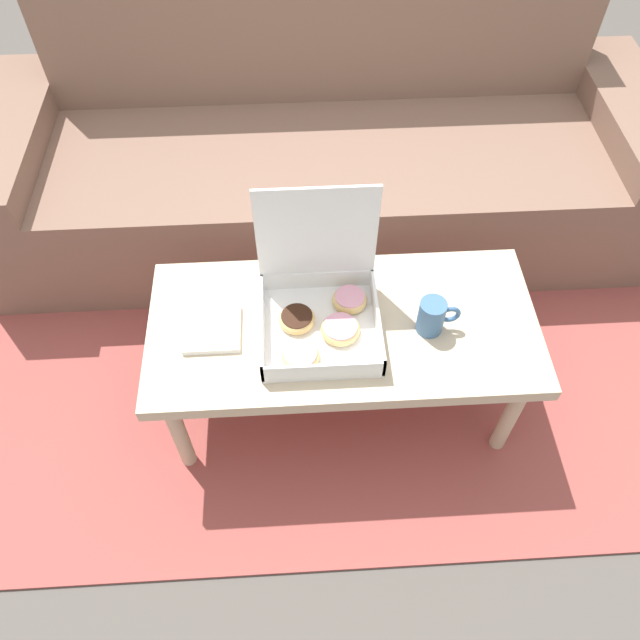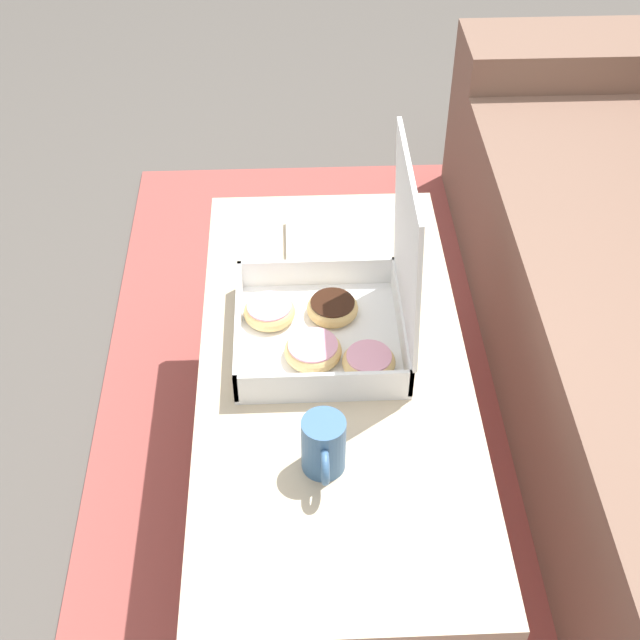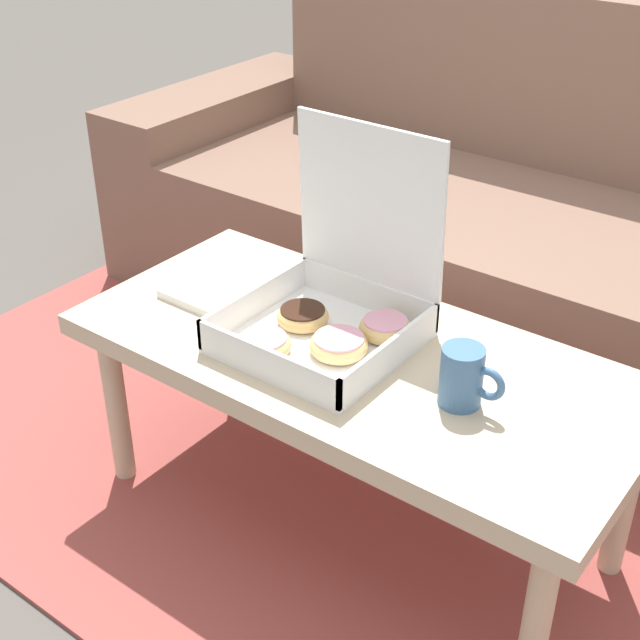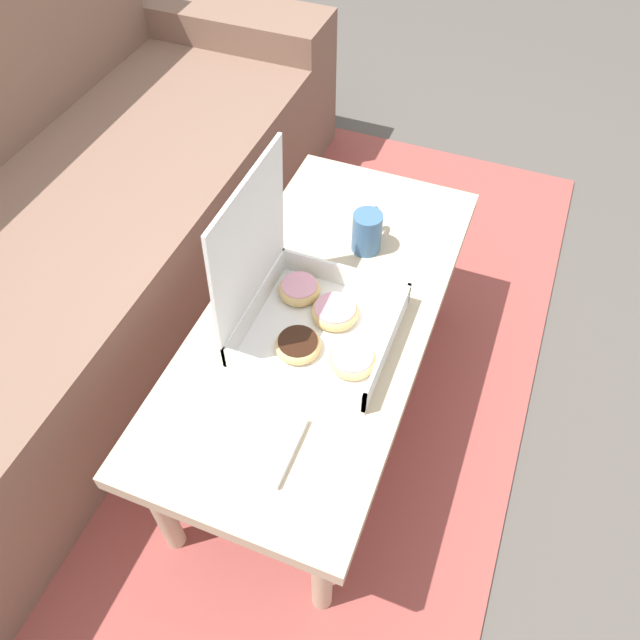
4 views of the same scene
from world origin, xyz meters
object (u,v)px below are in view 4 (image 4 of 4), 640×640
(couch, at_px, (25,252))
(pastry_box, at_px, (307,311))
(coffee_mug, at_px, (367,231))
(coffee_table, at_px, (321,324))

(couch, relative_size, pastry_box, 6.36)
(pastry_box, xyz_separation_m, coffee_mug, (0.29, -0.04, -0.01))
(couch, xyz_separation_m, coffee_mug, (0.23, -0.89, 0.18))
(pastry_box, bearing_deg, coffee_mug, -7.07)
(pastry_box, relative_size, coffee_mug, 3.32)
(couch, relative_size, coffee_table, 2.26)
(couch, distance_m, pastry_box, 0.87)
(coffee_table, height_order, pastry_box, pastry_box)
(couch, xyz_separation_m, coffee_table, (0.00, -0.86, 0.08))
(pastry_box, bearing_deg, coffee_table, -6.93)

